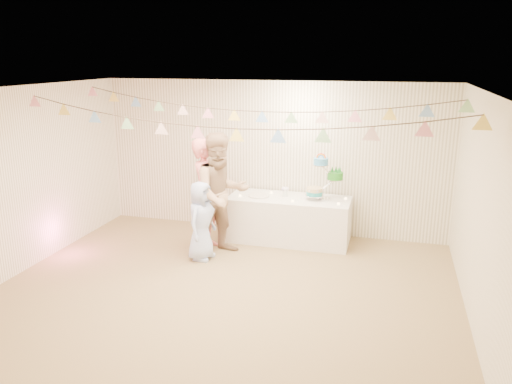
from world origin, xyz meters
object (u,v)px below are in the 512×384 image
(cake_stand, at_px, (324,178))
(person_child, at_px, (201,221))
(table, at_px, (289,219))
(person_adult_b, at_px, (221,195))
(person_adult_a, at_px, (207,195))

(cake_stand, xyz_separation_m, person_child, (-1.67, -1.15, -0.50))
(table, relative_size, person_child, 1.64)
(person_adult_b, distance_m, person_child, 0.50)
(person_adult_b, bearing_deg, person_adult_a, 110.89)
(person_adult_a, bearing_deg, table, -60.64)
(table, height_order, person_adult_b, person_adult_b)
(person_adult_a, distance_m, person_adult_b, 0.32)
(table, distance_m, cake_stand, 0.92)
(table, height_order, person_child, person_child)
(cake_stand, xyz_separation_m, person_adult_a, (-1.73, -0.74, -0.21))
(person_adult_b, bearing_deg, person_child, -172.80)
(cake_stand, height_order, person_child, cake_stand)
(cake_stand, relative_size, person_adult_b, 0.37)
(cake_stand, distance_m, person_adult_a, 1.89)
(person_adult_a, bearing_deg, person_child, -171.90)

